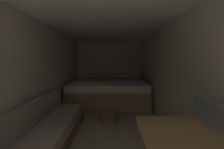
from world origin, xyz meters
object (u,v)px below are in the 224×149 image
(sofa_left, at_px, (33,147))
(dinette_table, at_px, (180,145))
(wicker_basket, at_px, (108,117))
(bed, at_px, (109,92))

(sofa_left, xyz_separation_m, dinette_table, (1.55, -0.61, 0.42))
(dinette_table, bearing_deg, sofa_left, 158.67)
(dinette_table, height_order, wicker_basket, dinette_table)
(bed, height_order, sofa_left, bed)
(bed, bearing_deg, dinette_table, -78.47)
(sofa_left, bearing_deg, dinette_table, -21.33)
(bed, distance_m, sofa_left, 2.81)
(dinette_table, bearing_deg, wicker_basket, 108.53)
(bed, xyz_separation_m, sofa_left, (-0.89, -2.66, -0.13))
(dinette_table, relative_size, wicker_basket, 2.15)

